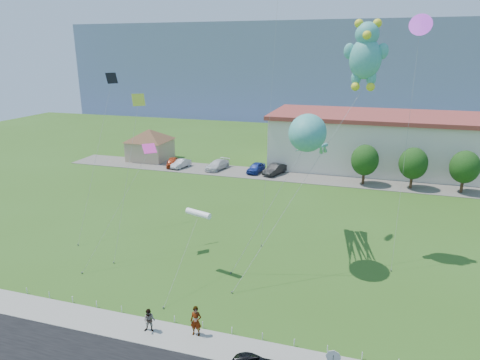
% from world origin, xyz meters
% --- Properties ---
extents(ground, '(160.00, 160.00, 0.00)m').
position_xyz_m(ground, '(0.00, 0.00, 0.00)').
color(ground, '#305618').
rests_on(ground, ground).
extents(sidewalk, '(80.00, 2.50, 0.10)m').
position_xyz_m(sidewalk, '(0.00, -2.75, 0.05)').
color(sidewalk, gray).
rests_on(sidewalk, ground).
extents(parking_strip, '(70.00, 6.00, 0.06)m').
position_xyz_m(parking_strip, '(0.00, 35.00, 0.03)').
color(parking_strip, '#59544C').
rests_on(parking_strip, ground).
extents(hill_ridge, '(160.00, 50.00, 25.00)m').
position_xyz_m(hill_ridge, '(0.00, 120.00, 12.50)').
color(hill_ridge, slate).
rests_on(hill_ridge, ground).
extents(pavilion, '(9.20, 9.20, 5.00)m').
position_xyz_m(pavilion, '(-24.00, 38.00, 3.02)').
color(pavilion, tan).
rests_on(pavilion, ground).
extents(stop_sign, '(0.80, 0.07, 2.50)m').
position_xyz_m(stop_sign, '(9.50, -4.21, 1.87)').
color(stop_sign, slate).
rests_on(stop_sign, ground).
extents(rope_fence, '(26.05, 0.05, 0.50)m').
position_xyz_m(rope_fence, '(0.00, -1.30, 0.25)').
color(rope_fence, white).
rests_on(rope_fence, ground).
extents(tree_near, '(3.60, 3.60, 5.47)m').
position_xyz_m(tree_near, '(10.00, 34.00, 3.39)').
color(tree_near, '#3F2B19').
rests_on(tree_near, ground).
extents(tree_mid, '(3.60, 3.60, 5.47)m').
position_xyz_m(tree_mid, '(16.00, 34.00, 3.39)').
color(tree_mid, '#3F2B19').
rests_on(tree_mid, ground).
extents(tree_far, '(3.60, 3.60, 5.47)m').
position_xyz_m(tree_far, '(22.00, 34.00, 3.39)').
color(tree_far, '#3F2B19').
rests_on(tree_far, ground).
extents(pedestrian_left, '(0.76, 0.52, 1.99)m').
position_xyz_m(pedestrian_left, '(0.93, -2.17, 1.10)').
color(pedestrian_left, gray).
rests_on(pedestrian_left, sidewalk).
extents(pedestrian_right, '(0.86, 0.72, 1.58)m').
position_xyz_m(pedestrian_right, '(-2.05, -2.72, 0.89)').
color(pedestrian_right, gray).
rests_on(pedestrian_right, sidewalk).
extents(parked_car_red, '(2.74, 4.22, 1.34)m').
position_xyz_m(parked_car_red, '(-18.52, 34.83, 0.73)').
color(parked_car_red, '#B33A16').
rests_on(parked_car_red, parking_strip).
extents(parked_car_silver, '(2.17, 3.97, 1.24)m').
position_xyz_m(parked_car_silver, '(-17.00, 34.61, 0.68)').
color(parked_car_silver, '#AAA8AF').
rests_on(parked_car_silver, parking_strip).
extents(parked_car_white, '(2.95, 5.06, 1.38)m').
position_xyz_m(parked_car_white, '(-11.30, 35.30, 0.75)').
color(parked_car_white, silver).
rests_on(parked_car_white, parking_strip).
extents(parked_car_blue, '(2.27, 4.35, 1.41)m').
position_xyz_m(parked_car_blue, '(-5.27, 35.40, 0.77)').
color(parked_car_blue, navy).
rests_on(parked_car_blue, parking_strip).
extents(parked_car_black, '(2.97, 4.77, 1.48)m').
position_xyz_m(parked_car_black, '(-2.42, 35.23, 0.80)').
color(parked_car_black, black).
rests_on(parked_car_black, parking_strip).
extents(octopus_kite, '(6.70, 10.95, 12.67)m').
position_xyz_m(octopus_kite, '(5.73, 10.79, 10.39)').
color(octopus_kite, teal).
rests_on(octopus_kite, ground).
extents(teddy_bear_kite, '(9.72, 11.20, 19.65)m').
position_xyz_m(teddy_bear_kite, '(9.47, 13.25, 17.07)').
color(teddy_bear_kite, teal).
rests_on(teddy_bear_kite, ground).
extents(small_kite_yellow, '(1.29, 6.34, 13.58)m').
position_xyz_m(small_kite_yellow, '(-9.39, 9.62, 11.54)').
color(small_kite_yellow, '#C3DB33').
rests_on(small_kite_yellow, ground).
extents(small_kite_pink, '(4.07, 6.85, 9.69)m').
position_xyz_m(small_kite_pink, '(-7.97, 7.88, 8.25)').
color(small_kite_pink, '#F336AB').
rests_on(small_kite_pink, ground).
extents(small_kite_white, '(0.68, 7.00, 5.44)m').
position_xyz_m(small_kite_white, '(-2.06, 5.68, 4.97)').
color(small_kite_white, white).
rests_on(small_kite_white, ground).
extents(small_kite_black, '(1.29, 8.20, 15.12)m').
position_xyz_m(small_kite_black, '(-14.50, 13.24, 12.74)').
color(small_kite_black, black).
rests_on(small_kite_black, ground).
extents(small_kite_purple, '(1.80, 5.97, 19.99)m').
position_xyz_m(small_kite_purple, '(13.43, 15.28, 18.81)').
color(small_kite_purple, '#B431C6').
rests_on(small_kite_purple, ground).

